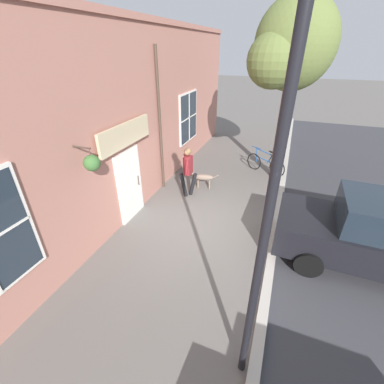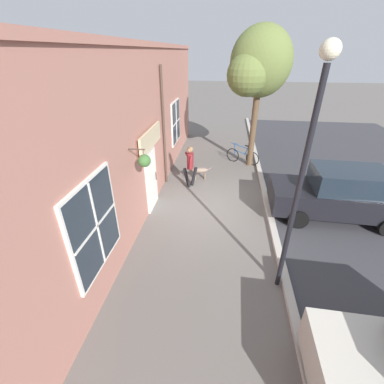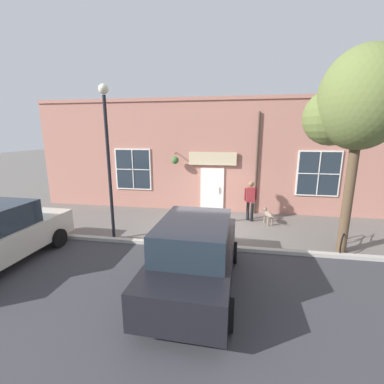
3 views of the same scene
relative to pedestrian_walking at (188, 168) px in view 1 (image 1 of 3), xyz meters
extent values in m
plane|color=#66605B|center=(1.04, -1.48, -1.05)|extent=(90.00, 90.00, 0.00)
cube|color=#B2ADA3|center=(3.04, -1.48, -0.99)|extent=(0.20, 28.00, 0.12)
cube|color=#B27566|center=(-1.31, -1.48, 1.52)|extent=(0.30, 18.00, 5.12)
cube|color=#B27566|center=(-1.31, -1.48, 4.16)|extent=(0.42, 18.00, 0.16)
cube|color=white|center=(-1.14, -1.74, 0.00)|extent=(0.10, 1.10, 2.10)
cube|color=#232D38|center=(-1.11, -1.74, -0.05)|extent=(0.03, 0.90, 1.90)
cylinder|color=#47382D|center=(-1.05, -1.39, 0.00)|extent=(0.03, 0.03, 0.30)
cube|color=beige|center=(-1.04, -1.74, 1.50)|extent=(0.08, 2.20, 0.60)
cylinder|color=#47382D|center=(-1.08, 0.27, 1.26)|extent=(0.09, 0.09, 4.61)
cylinder|color=#47382D|center=(-0.92, -3.43, 1.74)|extent=(0.44, 0.04, 0.04)
cylinder|color=#47382D|center=(-0.74, -3.43, 1.56)|extent=(0.01, 0.01, 0.34)
cone|color=#2D2823|center=(-0.74, -3.43, 1.34)|extent=(0.32, 0.32, 0.18)
sphere|color=#3D6B33|center=(-0.74, -3.43, 1.43)|extent=(0.34, 0.34, 0.34)
cube|color=white|center=(-1.14, 2.94, 0.90)|extent=(0.08, 1.82, 2.02)
cube|color=#232D38|center=(-1.11, 2.94, 0.90)|extent=(0.03, 1.70, 1.90)
cube|color=white|center=(-1.09, 2.94, 0.90)|extent=(0.04, 0.04, 1.90)
cube|color=white|center=(-1.09, 2.94, 0.90)|extent=(0.04, 1.70, 0.04)
cylinder|color=black|center=(-0.14, -0.08, -0.63)|extent=(0.30, 0.13, 0.84)
cylinder|color=black|center=(0.14, 0.08, -0.63)|extent=(0.30, 0.13, 0.84)
cube|color=maroon|center=(0.00, 0.00, 0.09)|extent=(0.22, 0.34, 0.61)
sphere|color=#936B4C|center=(-0.02, 0.00, 0.55)|extent=(0.23, 0.23, 0.23)
sphere|color=brown|center=(0.01, 0.00, 0.57)|extent=(0.22, 0.22, 0.22)
cylinder|color=maroon|center=(0.04, -0.23, 0.12)|extent=(0.16, 0.09, 0.57)
cylinder|color=maroon|center=(-0.09, 0.23, 0.14)|extent=(0.33, 0.09, 0.52)
ellipsoid|color=#7F6B5B|center=(0.33, 0.73, -0.62)|extent=(0.74, 0.42, 0.22)
cylinder|color=#7F6B5B|center=(0.15, 0.61, -0.88)|extent=(0.06, 0.06, 0.32)
cylinder|color=#7F6B5B|center=(0.11, 0.75, -0.88)|extent=(0.06, 0.06, 0.32)
cylinder|color=#7F6B5B|center=(0.55, 0.72, -0.88)|extent=(0.06, 0.06, 0.32)
cylinder|color=#7F6B5B|center=(0.51, 0.86, -0.88)|extent=(0.06, 0.06, 0.32)
sphere|color=#7F6B5B|center=(-0.07, 0.63, -0.54)|extent=(0.18, 0.18, 0.18)
cone|color=#7F6B5B|center=(-0.17, 0.60, -0.56)|extent=(0.12, 0.11, 0.09)
cone|color=#7F6B5B|center=(-0.04, 0.58, -0.45)|extent=(0.06, 0.06, 0.07)
cone|color=#7F6B5B|center=(-0.07, 0.68, -0.45)|extent=(0.06, 0.06, 0.07)
cylinder|color=#7F6B5B|center=(0.74, 0.84, -0.57)|extent=(0.21, 0.09, 0.14)
cylinder|color=brown|center=(2.61, 2.71, 0.81)|extent=(0.28, 0.28, 3.72)
ellipsoid|color=olive|center=(2.61, 2.71, 3.57)|extent=(2.57, 2.31, 2.82)
sphere|color=olive|center=(2.09, 2.17, 3.12)|extent=(1.73, 1.73, 1.73)
torus|color=black|center=(1.77, 3.08, -0.72)|extent=(0.63, 0.40, 0.70)
torus|color=black|center=(2.74, 2.69, -0.72)|extent=(0.63, 0.40, 0.70)
cylinder|color=#1E4C8C|center=(2.26, 2.88, -0.52)|extent=(0.93, 0.40, 0.19)
cylinder|color=#1E4C8C|center=(2.43, 2.81, -0.38)|extent=(0.23, 0.12, 0.47)
cylinder|color=#1E4C8C|center=(2.21, 2.90, -0.20)|extent=(0.78, 0.34, 0.17)
cylinder|color=#1E4C8C|center=(1.85, 3.05, -0.40)|extent=(0.11, 0.07, 0.58)
cylinder|color=#1E4C8C|center=(1.81, 3.06, -0.10)|extent=(0.41, 0.26, 0.03)
ellipsoid|color=black|center=(2.43, 2.81, -0.12)|extent=(0.27, 0.18, 0.10)
cube|color=black|center=(5.17, -1.56, -0.36)|extent=(4.34, 1.87, 0.76)
cylinder|color=black|center=(3.82, -2.41, -0.74)|extent=(0.62, 0.20, 0.62)
cylinder|color=black|center=(3.86, -0.65, -0.74)|extent=(0.62, 0.20, 0.62)
cylinder|color=black|center=(2.84, -4.87, 1.38)|extent=(0.11, 0.11, 4.86)
camera|label=1|loc=(2.87, -7.23, 3.48)|focal=24.00mm
camera|label=2|loc=(1.35, -9.54, 3.97)|focal=24.00mm
camera|label=3|loc=(10.82, -0.72, 2.62)|focal=24.00mm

